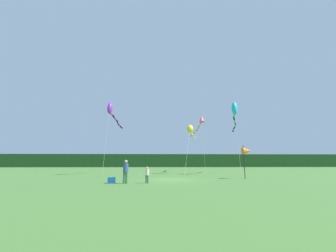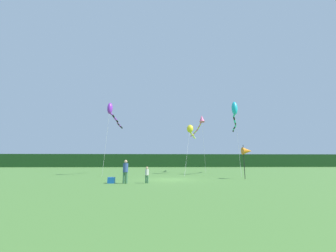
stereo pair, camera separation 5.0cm
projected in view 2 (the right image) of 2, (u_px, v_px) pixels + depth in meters
name	position (u px, v px, depth m)	size (l,w,h in m)	color
ground_plane	(171.00, 180.00, 18.41)	(120.00, 120.00, 0.00)	#477533
distant_treeline	(163.00, 161.00, 63.04)	(108.00, 2.83, 3.85)	#193D19
person_adult	(125.00, 170.00, 15.23)	(0.37, 0.37, 1.70)	#3F724C
person_child	(147.00, 174.00, 15.38)	(0.27, 0.27, 1.21)	#3F724C
cooler_box	(111.00, 180.00, 15.31)	(0.49, 0.43, 0.44)	#1959B2
banner_flag_pole	(247.00, 151.00, 19.53)	(0.90, 0.70, 3.15)	black
kite_yellow	(190.00, 130.00, 27.85)	(2.52, 6.50, 6.61)	#B2B2B2
kite_cyan	(235.00, 111.00, 26.75)	(2.86, 9.39, 9.27)	#B2B2B2
kite_rainbow	(200.00, 122.00, 32.96)	(1.31, 8.29, 8.84)	#B2B2B2
kite_purple	(112.00, 112.00, 25.82)	(1.08, 6.71, 8.79)	#B2B2B2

